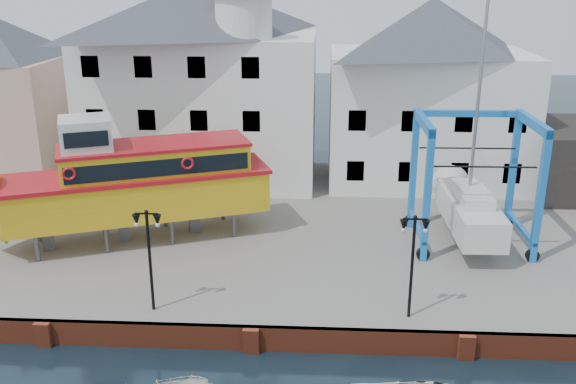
{
  "coord_description": "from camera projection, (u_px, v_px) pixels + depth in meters",
  "views": [
    {
      "loc": [
        2.55,
        -20.9,
        13.67
      ],
      "look_at": [
        1.0,
        7.0,
        4.0
      ],
      "focal_mm": 40.0,
      "sensor_mm": 36.0,
      "label": 1
    }
  ],
  "objects": [
    {
      "name": "ground",
      "position": [
        252.0,
        351.0,
        24.33
      ],
      "size": [
        140.0,
        140.0,
        0.0
      ],
      "primitive_type": "plane",
      "color": "#14222D",
      "rests_on": "ground"
    },
    {
      "name": "hardstanding",
      "position": [
        274.0,
        229.0,
        34.54
      ],
      "size": [
        44.0,
        22.0,
        1.0
      ],
      "primitive_type": "cube",
      "color": "slate",
      "rests_on": "ground"
    },
    {
      "name": "quay_wall",
      "position": [
        252.0,
        338.0,
        24.26
      ],
      "size": [
        44.0,
        0.47,
        1.0
      ],
      "color": "maroon",
      "rests_on": "ground"
    },
    {
      "name": "building_white_main",
      "position": [
        203.0,
        79.0,
        39.54
      ],
      "size": [
        14.0,
        8.3,
        14.0
      ],
      "color": "white",
      "rests_on": "hardstanding"
    },
    {
      "name": "building_white_right",
      "position": [
        428.0,
        91.0,
        39.62
      ],
      "size": [
        12.0,
        8.0,
        11.2
      ],
      "color": "white",
      "rests_on": "hardstanding"
    },
    {
      "name": "lamp_post_left",
      "position": [
        148.0,
        235.0,
        24.3
      ],
      "size": [
        1.12,
        0.32,
        4.2
      ],
      "color": "black",
      "rests_on": "hardstanding"
    },
    {
      "name": "lamp_post_right",
      "position": [
        414.0,
        241.0,
        23.78
      ],
      "size": [
        1.12,
        0.32,
        4.2
      ],
      "color": "black",
      "rests_on": "hardstanding"
    },
    {
      "name": "tour_boat",
      "position": [
        120.0,
        184.0,
        30.88
      ],
      "size": [
        14.67,
        8.41,
        6.27
      ],
      "rotation": [
        0.0,
        0.0,
        0.37
      ],
      "color": "#59595E",
      "rests_on": "hardstanding"
    },
    {
      "name": "travel_lift",
      "position": [
        467.0,
        199.0,
        31.53
      ],
      "size": [
        5.7,
        8.0,
        12.02
      ],
      "rotation": [
        0.0,
        0.0,
        0.02
      ],
      "color": "#1657AD",
      "rests_on": "hardstanding"
    }
  ]
}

